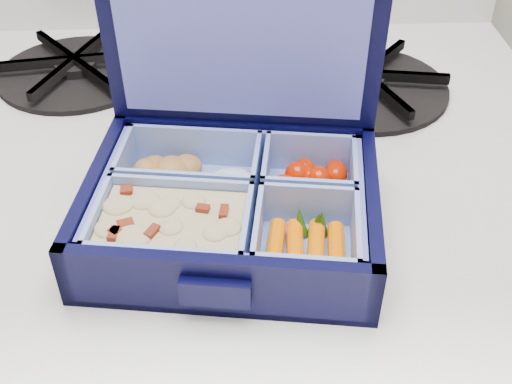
{
  "coord_description": "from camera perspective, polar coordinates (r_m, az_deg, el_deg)",
  "views": [
    {
      "loc": [
        -0.6,
        1.17,
        1.35
      ],
      "look_at": [
        -0.58,
        1.55,
        1.04
      ],
      "focal_mm": 45.0,
      "sensor_mm": 36.0,
      "label": 1
    }
  ],
  "objects": [
    {
      "name": "bento_box",
      "position": [
        0.49,
        -2.17,
        -1.4
      ],
      "size": [
        0.24,
        0.2,
        0.05
      ],
      "primitive_type": null,
      "rotation": [
        0.0,
        0.0,
        -0.13
      ],
      "color": "black",
      "rests_on": "stove"
    },
    {
      "name": "burner_grate",
      "position": [
        0.69,
        9.51,
        9.91
      ],
      "size": [
        0.2,
        0.2,
        0.03
      ],
      "primitive_type": "cylinder",
      "rotation": [
        0.0,
        0.0,
        -0.15
      ],
      "color": "black",
      "rests_on": "stove"
    },
    {
      "name": "burner_grate_rear",
      "position": [
        0.73,
        -15.74,
        10.65
      ],
      "size": [
        0.19,
        0.19,
        0.02
      ],
      "primitive_type": "cylinder",
      "rotation": [
        0.0,
        0.0,
        0.15
      ],
      "color": "black",
      "rests_on": "stove"
    },
    {
      "name": "fork",
      "position": [
        0.61,
        4.39,
        5.29
      ],
      "size": [
        0.18,
        0.13,
        0.01
      ],
      "primitive_type": null,
      "rotation": [
        0.0,
        0.0,
        -0.97
      ],
      "color": "#B9B9B9",
      "rests_on": "stove"
    }
  ]
}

